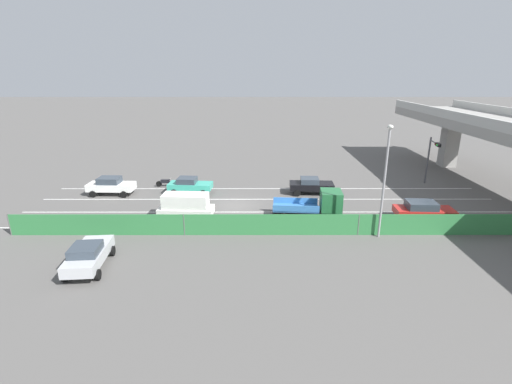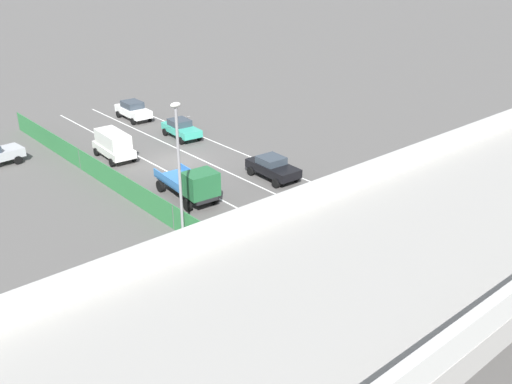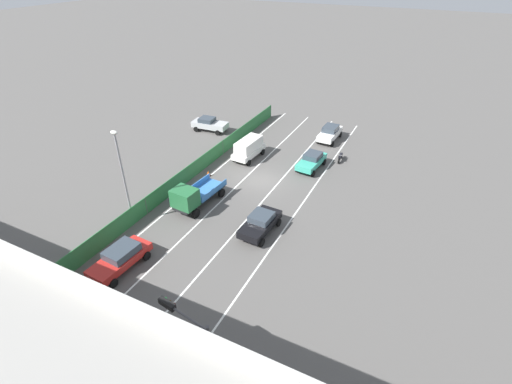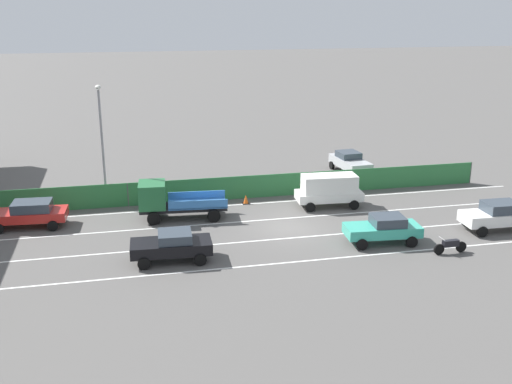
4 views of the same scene
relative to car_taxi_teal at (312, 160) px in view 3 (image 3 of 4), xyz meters
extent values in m
plane|color=#565451|center=(3.48, 4.57, -0.88)|extent=(300.00, 300.00, 0.00)
cube|color=silver|center=(-1.52, 7.59, -0.87)|extent=(0.14, 42.04, 0.01)
cube|color=silver|center=(1.82, 7.59, -0.87)|extent=(0.14, 42.04, 0.01)
cube|color=silver|center=(5.15, 7.59, -0.87)|extent=(0.14, 42.04, 0.01)
cube|color=silver|center=(8.48, 7.59, -0.87)|extent=(0.14, 42.04, 0.01)
cube|color=#B2B2AD|center=(3.48, 26.58, 6.28)|extent=(45.53, 0.30, 0.90)
cube|color=#2D753D|center=(9.82, 7.59, -0.07)|extent=(0.06, 38.04, 1.61)
cylinder|color=#4C514C|center=(9.82, -11.43, -0.07)|extent=(0.10, 0.10, 1.61)
cylinder|color=#4C514C|center=(9.82, 1.25, -0.07)|extent=(0.10, 0.10, 1.61)
cylinder|color=#4C514C|center=(9.82, 13.93, -0.07)|extent=(0.10, 0.10, 1.61)
cylinder|color=#4C514C|center=(9.82, 26.61, -0.07)|extent=(0.10, 0.10, 1.61)
cube|color=teal|center=(0.01, 0.07, -0.11)|extent=(2.08, 4.34, 0.58)
cube|color=#333D47|center=(-0.02, -0.22, 0.45)|extent=(1.67, 1.90, 0.54)
cylinder|color=black|center=(-0.74, 1.57, -0.56)|extent=(0.27, 0.66, 0.64)
cylinder|color=black|center=(0.99, 1.42, -0.56)|extent=(0.27, 0.66, 0.64)
cylinder|color=black|center=(-0.98, -1.28, -0.56)|extent=(0.27, 0.66, 0.64)
cylinder|color=black|center=(0.76, -1.43, -0.56)|extent=(0.27, 0.66, 0.64)
cube|color=silver|center=(0.39, -7.52, -0.06)|extent=(1.89, 4.44, 0.67)
cube|color=#333D47|center=(0.39, -7.63, 0.57)|extent=(1.60, 2.06, 0.59)
cylinder|color=black|center=(-0.43, -6.00, -0.56)|extent=(0.24, 0.65, 0.64)
cylinder|color=black|center=(1.31, -6.06, -0.56)|extent=(0.24, 0.65, 0.64)
cylinder|color=black|center=(-0.53, -8.98, -0.56)|extent=(0.24, 0.65, 0.64)
cylinder|color=black|center=(1.21, -9.04, -0.56)|extent=(0.24, 0.65, 0.64)
cube|color=black|center=(0.10, 11.90, -0.09)|extent=(2.05, 4.30, 0.61)
cube|color=#333D47|center=(0.09, 11.70, 0.46)|extent=(1.70, 1.81, 0.50)
cylinder|color=black|center=(-0.75, 13.38, -0.56)|extent=(0.25, 0.65, 0.64)
cylinder|color=black|center=(1.09, 13.29, -0.56)|extent=(0.25, 0.65, 0.64)
cylinder|color=black|center=(-0.89, 10.52, -0.56)|extent=(0.25, 0.65, 0.64)
cylinder|color=black|center=(0.95, 10.43, -0.56)|extent=(0.25, 0.65, 0.64)
cube|color=red|center=(7.07, 19.91, -0.12)|extent=(2.12, 4.65, 0.56)
cube|color=#333D47|center=(7.05, 19.62, 0.44)|extent=(1.76, 2.34, 0.57)
cylinder|color=black|center=(6.24, 21.51, -0.56)|extent=(0.26, 0.65, 0.64)
cylinder|color=black|center=(8.08, 21.39, -0.56)|extent=(0.26, 0.65, 0.64)
cylinder|color=black|center=(6.05, 18.42, -0.56)|extent=(0.26, 0.65, 0.64)
cylinder|color=black|center=(7.89, 18.31, -0.56)|extent=(0.26, 0.65, 0.64)
cube|color=silver|center=(6.82, 0.86, -0.11)|extent=(2.05, 4.45, 0.58)
cube|color=silver|center=(6.82, 0.86, 0.74)|extent=(1.78, 3.66, 1.11)
cylinder|color=black|center=(6.02, 2.39, -0.56)|extent=(0.26, 0.65, 0.64)
cylinder|color=black|center=(7.80, 2.28, -0.56)|extent=(0.26, 0.65, 0.64)
cylinder|color=black|center=(5.84, -0.56, -0.56)|extent=(0.26, 0.65, 0.64)
cylinder|color=black|center=(7.62, -0.67, -0.56)|extent=(0.26, 0.65, 0.64)
cube|color=black|center=(6.63, 10.57, -0.15)|extent=(2.03, 5.54, 0.25)
cube|color=#236638|center=(6.78, 12.47, 0.75)|extent=(2.13, 1.78, 1.55)
cube|color=#3875BC|center=(6.56, 9.69, 0.02)|extent=(2.29, 3.79, 0.10)
cube|color=#3875BC|center=(5.60, 9.76, 0.29)|extent=(0.37, 3.64, 0.53)
cube|color=#3875BC|center=(7.52, 9.61, 0.29)|extent=(0.37, 3.64, 0.53)
cylinder|color=black|center=(5.78, 12.49, -0.48)|extent=(0.32, 0.82, 0.80)
cylinder|color=black|center=(7.78, 12.33, -0.48)|extent=(0.32, 0.82, 0.80)
cylinder|color=black|center=(5.49, 8.81, -0.48)|extent=(0.32, 0.82, 0.80)
cylinder|color=black|center=(7.49, 8.65, -0.48)|extent=(0.32, 0.82, 0.80)
cylinder|color=black|center=(-2.26, -2.24, -0.58)|extent=(0.12, 0.60, 0.60)
cylinder|color=black|center=(-2.20, -3.59, -0.58)|extent=(0.12, 0.60, 0.60)
cube|color=black|center=(-2.23, -2.92, -0.30)|extent=(0.32, 0.93, 0.36)
cylinder|color=#B2B2B2|center=(-2.25, -2.35, 0.04)|extent=(0.60, 0.05, 0.03)
cube|color=#B2B5B7|center=(14.55, -3.64, -0.06)|extent=(4.54, 2.19, 0.67)
cube|color=#333D47|center=(14.94, -3.60, 0.53)|extent=(1.89, 1.75, 0.50)
cylinder|color=black|center=(13.14, -4.67, -0.56)|extent=(0.66, 0.27, 0.64)
cylinder|color=black|center=(12.99, -2.85, -0.56)|extent=(0.66, 0.27, 0.64)
cylinder|color=black|center=(16.12, -4.42, -0.56)|extent=(0.66, 0.27, 0.64)
cylinder|color=black|center=(15.97, -2.60, -0.56)|extent=(0.66, 0.27, 0.64)
cylinder|color=#47474C|center=(-3.45, 24.59, 1.60)|extent=(0.18, 0.18, 4.95)
cylinder|color=#47474C|center=(-2.02, 24.35, 3.77)|extent=(2.86, 0.59, 0.12)
cube|color=black|center=(-0.89, 24.16, 3.77)|extent=(0.99, 0.43, 0.32)
sphere|color=#390706|center=(-1.21, 24.05, 3.77)|extent=(0.20, 0.20, 0.20)
sphere|color=#3B2806|center=(-0.91, 24.00, 3.77)|extent=(0.20, 0.20, 0.20)
sphere|color=green|center=(-0.62, 23.95, 3.77)|extent=(0.20, 0.20, 0.20)
cylinder|color=gray|center=(10.12, 15.35, 3.00)|extent=(0.16, 0.16, 7.76)
ellipsoid|color=silver|center=(10.12, 15.35, 7.06)|extent=(0.60, 0.36, 0.28)
cone|color=orange|center=(8.62, 6.14, -0.56)|extent=(0.36, 0.36, 0.64)
cube|color=black|center=(8.62, 6.14, -0.86)|extent=(0.47, 0.47, 0.03)
camera|label=1|loc=(34.77, 6.44, 10.52)|focal=26.11mm
camera|label=2|loc=(25.49, 39.68, 14.88)|focal=39.78mm
camera|label=3|loc=(-10.19, 33.36, 17.91)|focal=26.54mm
camera|label=4|loc=(-29.60, 14.00, 12.00)|focal=42.48mm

